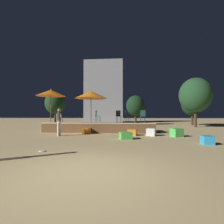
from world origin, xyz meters
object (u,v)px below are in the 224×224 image
person_0 (59,121)px  bistro_chair_1 (127,115)px  cube_seat_1 (177,133)px  cube_seat_0 (86,131)px  bistro_chair_3 (118,115)px  frisbee_disc (42,151)px  cube_seat_5 (207,140)px  bistro_chair_2 (97,115)px  background_tree_3 (55,103)px  background_tree_1 (136,106)px  cube_seat_2 (132,132)px  background_tree_0 (195,95)px  cube_seat_4 (126,136)px  bistro_chair_0 (143,115)px  background_tree_2 (192,104)px  patio_umbrella_0 (51,93)px  cube_seat_3 (151,132)px  patio_umbrella_1 (91,95)px

person_0 → bistro_chair_1: bearing=-33.6°
cube_seat_1 → bistro_chair_1: 4.61m
cube_seat_0 → bistro_chair_3: bistro_chair_3 is taller
bistro_chair_1 → frisbee_disc: bistro_chair_1 is taller
cube_seat_5 → bistro_chair_1: (-3.61, 6.01, 1.10)m
bistro_chair_2 → frisbee_disc: 7.77m
bistro_chair_3 → frisbee_disc: (-2.40, -7.33, -1.27)m
cube_seat_5 → background_tree_3: 17.43m
background_tree_1 → bistro_chair_2: bearing=-110.9°
cube_seat_2 → frisbee_disc: (-3.39, -5.13, -0.18)m
cube_seat_0 → background_tree_0: 12.70m
cube_seat_2 → cube_seat_1: bearing=-9.1°
cube_seat_0 → cube_seat_4: cube_seat_0 is taller
bistro_chair_0 → background_tree_2: size_ratio=0.22×
bistro_chair_1 → background_tree_3: background_tree_3 is taller
patio_umbrella_0 → background_tree_2: 17.24m
cube_seat_0 → background_tree_3: size_ratio=0.18×
cube_seat_1 → background_tree_3: 15.20m
cube_seat_5 → background_tree_3: size_ratio=0.12×
patio_umbrella_0 → bistro_chair_2: bearing=21.4°
cube_seat_1 → bistro_chair_3: (-3.63, 2.63, 1.04)m
person_0 → background_tree_2: size_ratio=0.42×
cube_seat_2 → cube_seat_5: size_ratio=1.38×
person_0 → bistro_chair_3: person_0 is taller
cube_seat_3 → cube_seat_5: (2.06, -3.01, -0.04)m
patio_umbrella_0 → frisbee_disc: bearing=-68.1°
background_tree_1 → background_tree_2: background_tree_2 is taller
cube_seat_0 → person_0: (-1.40, -1.37, 0.73)m
bistro_chair_2 → cube_seat_5: bearing=-162.6°
cube_seat_1 → cube_seat_2: bearing=170.9°
bistro_chair_2 → cube_seat_3: bearing=-153.0°
person_0 → background_tree_3: 10.81m
frisbee_disc → bistro_chair_3: bearing=71.9°
bistro_chair_1 → background_tree_3: 10.67m
cube_seat_2 → background_tree_3: (-8.96, 9.10, 2.50)m
cube_seat_0 → cube_seat_1: cube_seat_1 is taller
patio_umbrella_1 → bistro_chair_0: bearing=7.7°
patio_umbrella_1 → bistro_chair_0: (3.76, 0.51, -1.48)m
background_tree_1 → cube_seat_5: bearing=-80.4°
patio_umbrella_0 → person_0: (1.39, -1.86, -2.00)m
cube_seat_4 → background_tree_0: (7.26, 9.59, 3.19)m
patio_umbrella_0 → cube_seat_4: size_ratio=4.26×
patio_umbrella_1 → background_tree_1: bearing=70.4°
cube_seat_3 → cube_seat_4: 2.27m
patio_umbrella_0 → background_tree_1: (6.71, 10.36, -0.46)m
bistro_chair_1 → background_tree_3: bearing=78.2°
cube_seat_5 → background_tree_3: (-12.19, 12.20, 2.50)m
cube_seat_4 → background_tree_1: background_tree_1 is taller
background_tree_3 → bistro_chair_3: bearing=-40.9°
cube_seat_0 → bistro_chair_2: bistro_chair_2 is taller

